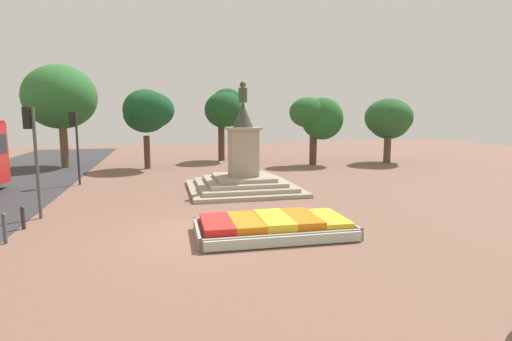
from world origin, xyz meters
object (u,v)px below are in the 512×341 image
at_px(flower_planter, 274,227).
at_px(traffic_light_mid_block, 32,142).
at_px(statue_monument, 243,172).
at_px(traffic_light_far_corner, 75,134).
at_px(kerb_bollard_north, 23,217).
at_px(kerb_bollard_mid_b, 4,228).

bearing_deg(flower_planter, traffic_light_mid_block, 153.50).
distance_m(statue_monument, traffic_light_far_corner, 9.52).
bearing_deg(kerb_bollard_north, statue_monument, 30.56).
xyz_separation_m(statue_monument, traffic_light_far_corner, (-8.62, 3.59, 1.83)).
distance_m(flower_planter, statue_monument, 7.81).
bearing_deg(flower_planter, traffic_light_far_corner, 125.34).
height_order(traffic_light_mid_block, traffic_light_far_corner, traffic_light_mid_block).
distance_m(traffic_light_far_corner, kerb_bollard_mid_b, 10.56).
bearing_deg(traffic_light_mid_block, statue_monument, 23.30).
distance_m(kerb_bollard_mid_b, kerb_bollard_north, 1.57).
bearing_deg(kerb_bollard_mid_b, traffic_light_mid_block, 88.11).
xyz_separation_m(statue_monument, kerb_bollard_north, (-8.72, -5.15, -0.53)).
relative_size(traffic_light_mid_block, kerb_bollard_mid_b, 4.36).
bearing_deg(kerb_bollard_mid_b, flower_planter, -7.25).
distance_m(statue_monument, kerb_bollard_north, 10.15).
xyz_separation_m(statue_monument, kerb_bollard_mid_b, (-8.75, -6.72, -0.46)).
bearing_deg(traffic_light_far_corner, traffic_light_mid_block, -90.27).
height_order(flower_planter, traffic_light_far_corner, traffic_light_far_corner).
relative_size(statue_monument, kerb_bollard_mid_b, 5.80).
bearing_deg(statue_monument, flower_planter, -94.23).
height_order(statue_monument, traffic_light_mid_block, statue_monument).
bearing_deg(kerb_bollard_mid_b, kerb_bollard_north, 88.91).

